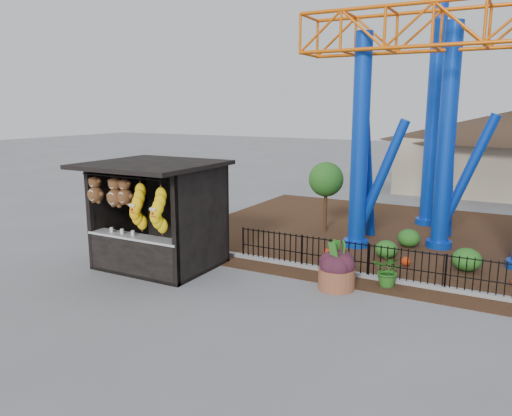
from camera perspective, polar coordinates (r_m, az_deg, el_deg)
The scene contains 10 objects.
ground at distance 12.76m, azimuth -3.59°, elevation -9.99°, with size 120.00×120.00×0.00m, color slate.
mulch_bed at distance 18.77m, azimuth 20.49°, elevation -3.63°, with size 18.00×12.00×0.02m, color #331E11.
curb at distance 14.02m, azimuth 17.46°, elevation -8.26°, with size 18.00×0.18×0.12m, color gray.
prize_booth at distance 14.73m, azimuth -11.70°, elevation -1.04°, with size 3.50×3.40×3.12m.
picket_fence at distance 13.76m, azimuth 21.26°, elevation -6.97°, with size 12.20×0.06×1.00m, color black, non-canonical shape.
roller_coaster at distance 18.38m, azimuth 25.64°, elevation 15.95°, with size 11.00×6.37×10.82m.
terracotta_planter at distance 13.29m, azimuth 9.18°, elevation -7.95°, with size 0.95×0.95×0.56m, color brown.
planter_foliage at distance 13.11m, azimuth 9.26°, elevation -5.49°, with size 0.70×0.70×0.64m, color #361521.
potted_plant at distance 13.68m, azimuth 14.95°, elevation -6.92°, with size 0.79×0.69×0.88m, color #225218.
landscaping at distance 16.29m, azimuth 22.18°, elevation -4.95°, with size 9.01×3.76×0.66m.
Camera 1 is at (6.37, -10.02, 4.67)m, focal length 35.00 mm.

